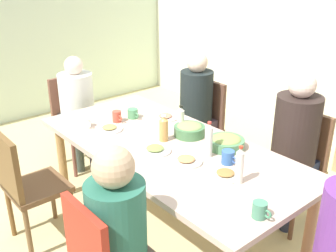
{
  "coord_description": "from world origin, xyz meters",
  "views": [
    {
      "loc": [
        1.99,
        -1.68,
        2.0
      ],
      "look_at": [
        0.0,
        0.0,
        0.88
      ],
      "focal_mm": 42.89,
      "sensor_mm": 36.0,
      "label": 1
    }
  ],
  "objects_px": {
    "plate_0": "(155,150)",
    "bottle_0": "(164,129)",
    "cup_0": "(133,114)",
    "cup_4": "(228,157)",
    "cup_2": "(260,210)",
    "person_0": "(195,103)",
    "cup_3": "(86,123)",
    "bowl_0": "(226,142)",
    "bottle_2": "(181,119)",
    "chair_2": "(75,116)",
    "person_5": "(119,226)",
    "bottle_1": "(240,166)",
    "chair_0": "(201,121)",
    "person_2": "(78,102)",
    "dining_table": "(168,154)",
    "chair_4": "(297,161)",
    "cup_1": "(117,117)",
    "plate_1": "(225,174)",
    "plate_3": "(109,128)",
    "bowl_1": "(189,130)",
    "chair_3": "(25,182)",
    "bottle_3": "(209,140)",
    "plate_2": "(165,117)",
    "person_4": "(295,137)",
    "plate_4": "(186,161)"
  },
  "relations": [
    {
      "from": "plate_0",
      "to": "bottle_0",
      "type": "distance_m",
      "value": 0.21
    },
    {
      "from": "cup_0",
      "to": "cup_4",
      "type": "distance_m",
      "value": 1.05
    },
    {
      "from": "cup_0",
      "to": "bottle_0",
      "type": "relative_size",
      "value": 0.61
    },
    {
      "from": "cup_0",
      "to": "cup_2",
      "type": "xyz_separation_m",
      "value": [
        1.56,
        -0.3,
        0.01
      ]
    },
    {
      "from": "person_0",
      "to": "cup_3",
      "type": "bearing_deg",
      "value": -97.58
    },
    {
      "from": "bowl_0",
      "to": "bottle_2",
      "type": "bearing_deg",
      "value": -174.12
    },
    {
      "from": "chair_2",
      "to": "cup_4",
      "type": "relative_size",
      "value": 7.48
    },
    {
      "from": "person_5",
      "to": "bottle_1",
      "type": "bearing_deg",
      "value": 79.99
    },
    {
      "from": "chair_0",
      "to": "person_2",
      "type": "distance_m",
      "value": 1.21
    },
    {
      "from": "dining_table",
      "to": "chair_2",
      "type": "relative_size",
      "value": 2.36
    },
    {
      "from": "chair_4",
      "to": "bottle_0",
      "type": "relative_size",
      "value": 4.45
    },
    {
      "from": "cup_0",
      "to": "cup_2",
      "type": "bearing_deg",
      "value": -11.05
    },
    {
      "from": "person_0",
      "to": "bottle_1",
      "type": "distance_m",
      "value": 1.44
    },
    {
      "from": "chair_2",
      "to": "bowl_0",
      "type": "distance_m",
      "value": 1.78
    },
    {
      "from": "chair_0",
      "to": "cup_1",
      "type": "bearing_deg",
      "value": -94.59
    },
    {
      "from": "dining_table",
      "to": "chair_4",
      "type": "height_order",
      "value": "chair_4"
    },
    {
      "from": "bowl_0",
      "to": "bottle_0",
      "type": "height_order",
      "value": "bottle_0"
    },
    {
      "from": "chair_4",
      "to": "plate_1",
      "type": "distance_m",
      "value": 0.92
    },
    {
      "from": "chair_2",
      "to": "plate_3",
      "type": "xyz_separation_m",
      "value": [
        0.94,
        -0.18,
        0.23
      ]
    },
    {
      "from": "plate_0",
      "to": "bowl_1",
      "type": "distance_m",
      "value": 0.37
    },
    {
      "from": "chair_2",
      "to": "cup_0",
      "type": "height_order",
      "value": "chair_2"
    },
    {
      "from": "plate_1",
      "to": "cup_2",
      "type": "height_order",
      "value": "cup_2"
    },
    {
      "from": "chair_3",
      "to": "bottle_3",
      "type": "xyz_separation_m",
      "value": [
        0.84,
        0.97,
        0.34
      ]
    },
    {
      "from": "bottle_3",
      "to": "plate_2",
      "type": "bearing_deg",
      "value": 163.28
    },
    {
      "from": "cup_1",
      "to": "cup_0",
      "type": "bearing_deg",
      "value": 84.06
    },
    {
      "from": "bottle_1",
      "to": "chair_4",
      "type": "bearing_deg",
      "value": 98.81
    },
    {
      "from": "person_5",
      "to": "cup_2",
      "type": "distance_m",
      "value": 0.74
    },
    {
      "from": "chair_4",
      "to": "bowl_0",
      "type": "height_order",
      "value": "chair_4"
    },
    {
      "from": "person_4",
      "to": "plate_2",
      "type": "xyz_separation_m",
      "value": [
        -0.93,
        -0.47,
        -0.01
      ]
    },
    {
      "from": "chair_0",
      "to": "chair_2",
      "type": "height_order",
      "value": "same"
    },
    {
      "from": "cup_1",
      "to": "bottle_2",
      "type": "xyz_separation_m",
      "value": [
        0.47,
        0.28,
        0.05
      ]
    },
    {
      "from": "bowl_1",
      "to": "cup_4",
      "type": "distance_m",
      "value": 0.5
    },
    {
      "from": "chair_0",
      "to": "bottle_0",
      "type": "xyz_separation_m",
      "value": [
        0.45,
        -0.85,
        0.31
      ]
    },
    {
      "from": "person_4",
      "to": "cup_3",
      "type": "distance_m",
      "value": 1.61
    },
    {
      "from": "plate_3",
      "to": "bottle_3",
      "type": "relative_size",
      "value": 0.81
    },
    {
      "from": "chair_4",
      "to": "plate_4",
      "type": "bearing_deg",
      "value": -104.98
    },
    {
      "from": "cup_4",
      "to": "bottle_3",
      "type": "distance_m",
      "value": 0.18
    },
    {
      "from": "plate_3",
      "to": "bottle_3",
      "type": "bearing_deg",
      "value": 18.8
    },
    {
      "from": "bowl_0",
      "to": "person_4",
      "type": "bearing_deg",
      "value": 64.64
    },
    {
      "from": "chair_3",
      "to": "cup_1",
      "type": "xyz_separation_m",
      "value": [
        -0.07,
        0.84,
        0.26
      ]
    },
    {
      "from": "plate_3",
      "to": "plate_4",
      "type": "bearing_deg",
      "value": 7.32
    },
    {
      "from": "bottle_0",
      "to": "chair_2",
      "type": "bearing_deg",
      "value": -178.89
    },
    {
      "from": "cup_2",
      "to": "plate_3",
      "type": "bearing_deg",
      "value": 179.42
    },
    {
      "from": "plate_1",
      "to": "cup_3",
      "type": "height_order",
      "value": "cup_3"
    },
    {
      "from": "person_4",
      "to": "bottle_1",
      "type": "bearing_deg",
      "value": -80.23
    },
    {
      "from": "chair_2",
      "to": "chair_4",
      "type": "relative_size",
      "value": 1.0
    },
    {
      "from": "person_0",
      "to": "cup_0",
      "type": "distance_m",
      "value": 0.67
    },
    {
      "from": "chair_4",
      "to": "person_4",
      "type": "distance_m",
      "value": 0.26
    },
    {
      "from": "bottle_3",
      "to": "chair_3",
      "type": "bearing_deg",
      "value": -130.84
    },
    {
      "from": "dining_table",
      "to": "cup_4",
      "type": "distance_m",
      "value": 0.5
    }
  ]
}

